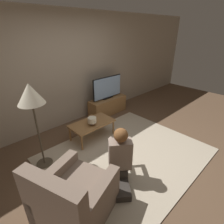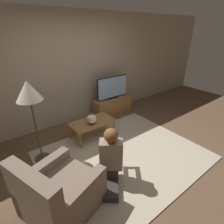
{
  "view_description": "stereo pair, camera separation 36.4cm",
  "coord_description": "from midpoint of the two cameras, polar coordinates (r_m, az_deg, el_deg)",
  "views": [
    {
      "loc": [
        -2.06,
        -1.75,
        2.2
      ],
      "look_at": [
        0.21,
        0.63,
        0.62
      ],
      "focal_mm": 28.0,
      "sensor_mm": 36.0,
      "label": 1
    },
    {
      "loc": [
        -1.78,
        -1.98,
        2.2
      ],
      "look_at": [
        0.21,
        0.63,
        0.62
      ],
      "focal_mm": 28.0,
      "sensor_mm": 36.0,
      "label": 2
    }
  ],
  "objects": [
    {
      "name": "wall_back",
      "position": [
        4.35,
        -16.89,
        12.67
      ],
      "size": [
        10.0,
        0.06,
        2.6
      ],
      "color": "tan",
      "rests_on": "ground_plane"
    },
    {
      "name": "table_lamp",
      "position": [
        3.64,
        -9.39,
        -2.83
      ],
      "size": [
        0.18,
        0.18,
        0.17
      ],
      "color": "#4C3823",
      "rests_on": "coffee_table"
    },
    {
      "name": "floor_lamp",
      "position": [
        2.94,
        -28.26,
        3.92
      ],
      "size": [
        0.4,
        0.4,
        1.49
      ],
      "color": "#4C4233",
      "rests_on": "ground_plane"
    },
    {
      "name": "tv_stand",
      "position": [
        4.91,
        -3.54,
        1.98
      ],
      "size": [
        1.11,
        0.37,
        0.46
      ],
      "color": "olive",
      "rests_on": "ground_plane"
    },
    {
      "name": "armchair",
      "position": [
        2.5,
        -16.88,
        -25.52
      ],
      "size": [
        1.08,
        1.06,
        0.89
      ],
      "rotation": [
        0.0,
        0.0,
        1.91
      ],
      "color": "#7A6656",
      "rests_on": "ground_plane"
    },
    {
      "name": "tv",
      "position": [
        4.73,
        -3.74,
        7.9
      ],
      "size": [
        0.95,
        0.08,
        0.6
      ],
      "color": "black",
      "rests_on": "tv_stand"
    },
    {
      "name": "person_kneeling",
      "position": [
        2.67,
        -1.29,
        -14.41
      ],
      "size": [
        0.71,
        0.81,
        0.94
      ],
      "rotation": [
        0.0,
        0.0,
        2.48
      ],
      "color": "#332D28",
      "rests_on": "rug"
    },
    {
      "name": "rug",
      "position": [
        3.46,
        1.73,
        -13.65
      ],
      "size": [
        2.88,
        2.37,
        0.02
      ],
      "color": "#BCAD93",
      "rests_on": "ground_plane"
    },
    {
      "name": "ground_plane",
      "position": [
        3.47,
        1.73,
        -13.75
      ],
      "size": [
        10.0,
        10.0,
        0.0
      ],
      "primitive_type": "plane",
      "color": "brown"
    },
    {
      "name": "picture_frame",
      "position": [
        3.81,
        -9.69,
        -1.97
      ],
      "size": [
        0.11,
        0.01,
        0.15
      ],
      "color": "olive",
      "rests_on": "coffee_table"
    },
    {
      "name": "coffee_table",
      "position": [
        3.8,
        -9.31,
        -4.01
      ],
      "size": [
        0.93,
        0.52,
        0.38
      ],
      "color": "olive",
      "rests_on": "ground_plane"
    }
  ]
}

